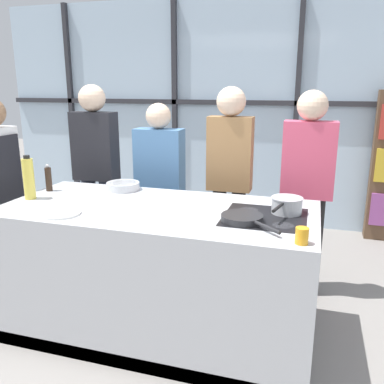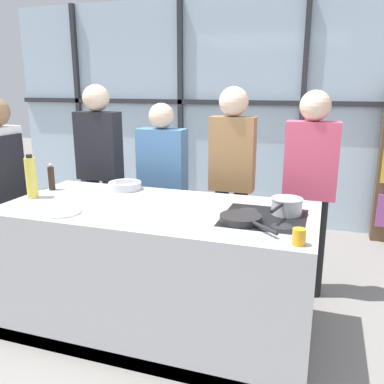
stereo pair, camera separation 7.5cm
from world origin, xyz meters
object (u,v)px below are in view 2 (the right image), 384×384
Objects in this scene: saucepan at (287,205)px; white_plate at (61,212)px; pepper_grinder at (51,178)px; mixing_bowl at (125,185)px; spectator_far_left at (100,164)px; juice_glass_near at (299,237)px; oil_bottle at (31,177)px; chef at (4,184)px; spectator_center_left at (163,181)px; frying_pan at (241,218)px; spectator_center_right at (232,172)px; spectator_far_right at (310,182)px.

saucepan reaches higher than white_plate.
mixing_bowl is at bearing 19.80° from pepper_grinder.
spectator_far_left is 2.32m from juice_glass_near.
chef is at bearing 157.86° from oil_bottle.
chef is at bearing -179.64° from saucepan.
chef is 1.33m from spectator_center_left.
spectator_center_left is at bearing 135.45° from juice_glass_near.
spectator_far_left is 8.14× the size of pepper_grinder.
frying_pan is at bearing 9.76° from white_plate.
white_plate is at bearing -170.24° from frying_pan.
spectator_far_left is 0.73m from mixing_bowl.
spectator_center_right is 6.64× the size of mixing_bowl.
frying_pan is 0.45m from juice_glass_near.
spectator_far_left is 1.97m from saucepan.
spectator_center_right is 1.43m from juice_glass_near.
spectator_far_left is at bearing 0.00° from spectator_center_right.
spectator_far_left is 1.01× the size of spectator_center_right.
spectator_center_right is 1.48m from white_plate.
pepper_grinder is at bearing 88.59° from spectator_far_left.
spectator_center_left is at bearing 0.00° from spectator_center_right.
chef is 1.00m from mixing_bowl.
spectator_center_right is at bearing 54.54° from white_plate.
spectator_center_right is at bearing 36.09° from oil_bottle.
spectator_far_right is 1.27m from juice_glass_near.
spectator_center_right reaches higher than frying_pan.
oil_bottle reaches higher than juice_glass_near.
juice_glass_near is at bearing -36.59° from frying_pan.
spectator_far_right reaches higher than pepper_grinder.
chef is 2.49m from spectator_far_right.
white_plate is (-1.39, -0.45, -0.05)m from saucepan.
oil_bottle is at bearing 89.56° from spectator_far_left.
spectator_far_left is 1.10× the size of spectator_center_left.
spectator_center_left is 1.38m from frying_pan.
spectator_far_left is 0.70m from pepper_grinder.
spectator_far_left is 1.02× the size of spectator_far_right.
oil_bottle is (-1.94, -0.94, 0.10)m from spectator_far_right.
spectator_center_left is at bearing 125.57° from chef.
saucepan is at bearing 147.32° from spectator_center_left.
oil_bottle reaches higher than white_plate.
saucepan reaches higher than mixing_bowl.
juice_glass_near is at bearing -28.57° from mixing_bowl.
spectator_center_right is at bearing 33.74° from mixing_bowl.
chef is 2.03m from frying_pan.
chef reaches higher than saucepan.
oil_bottle is at bearing -140.81° from mixing_bowl.
juice_glass_near reaches higher than white_plate.
frying_pan reaches higher than white_plate.
pepper_grinder is at bearing -160.20° from mixing_bowl.
spectator_far_right is at bearing 19.87° from mixing_bowl.
mixing_bowl is at bearing 136.18° from spectator_far_left.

